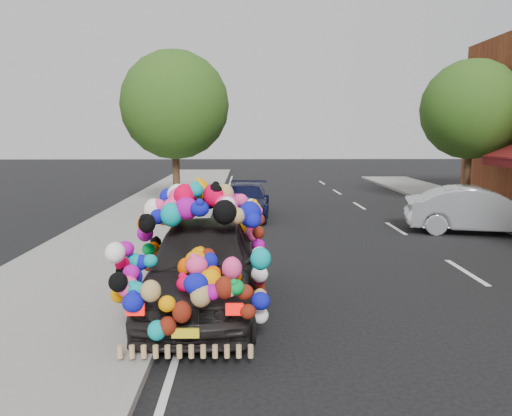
{
  "coord_description": "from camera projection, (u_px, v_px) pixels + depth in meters",
  "views": [
    {
      "loc": [
        -1.09,
        -10.17,
        2.89
      ],
      "look_at": [
        -0.85,
        0.75,
        1.29
      ],
      "focal_mm": 35.0,
      "sensor_mm": 36.0,
      "label": 1
    }
  ],
  "objects": [
    {
      "name": "silver_hatchback",
      "position": [
        479.0,
        210.0,
        14.7
      ],
      "size": [
        4.4,
        2.38,
        1.38
      ],
      "primitive_type": "imported",
      "rotation": [
        0.0,
        0.0,
        1.34
      ],
      "color": "#ABADB2",
      "rests_on": "ground"
    },
    {
      "name": "kerb",
      "position": [
        185.0,
        271.0,
        10.44
      ],
      "size": [
        0.15,
        60.0,
        0.13
      ],
      "primitive_type": "cube",
      "color": "gray",
      "rests_on": "ground"
    },
    {
      "name": "navy_sedan",
      "position": [
        246.0,
        201.0,
        17.65
      ],
      "size": [
        1.88,
        4.12,
        1.17
      ],
      "primitive_type": "imported",
      "rotation": [
        0.0,
        0.0,
        -0.06
      ],
      "color": "black",
      "rests_on": "ground"
    },
    {
      "name": "lane_markings",
      "position": [
        466.0,
        272.0,
        10.58
      ],
      "size": [
        6.0,
        50.0,
        0.01
      ],
      "primitive_type": null,
      "color": "silver",
      "rests_on": "ground"
    },
    {
      "name": "plush_art_car",
      "position": [
        202.0,
        244.0,
        8.24
      ],
      "size": [
        2.2,
        4.65,
        2.16
      ],
      "rotation": [
        0.0,
        0.0,
        -0.01
      ],
      "color": "black",
      "rests_on": "ground"
    },
    {
      "name": "tree_far_b",
      "position": [
        471.0,
        110.0,
        20.01
      ],
      "size": [
        4.0,
        4.0,
        5.9
      ],
      "color": "#332114",
      "rests_on": "ground"
    },
    {
      "name": "ground",
      "position": [
        297.0,
        273.0,
        10.51
      ],
      "size": [
        100.0,
        100.0,
        0.0
      ],
      "primitive_type": "plane",
      "color": "black",
      "rests_on": "ground"
    },
    {
      "name": "tree_near_sidewalk",
      "position": [
        175.0,
        105.0,
        19.23
      ],
      "size": [
        4.2,
        4.2,
        6.13
      ],
      "color": "#332114",
      "rests_on": "ground"
    },
    {
      "name": "sidewalk",
      "position": [
        92.0,
        272.0,
        10.4
      ],
      "size": [
        4.0,
        60.0,
        0.12
      ],
      "primitive_type": "cube",
      "color": "gray",
      "rests_on": "ground"
    }
  ]
}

